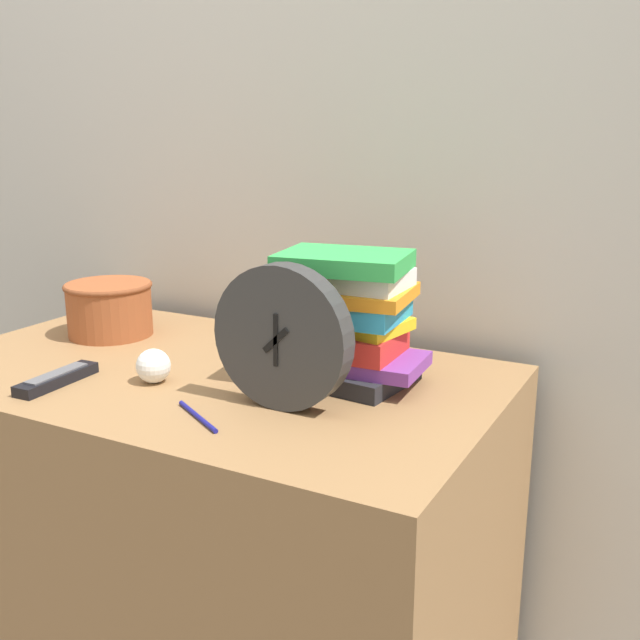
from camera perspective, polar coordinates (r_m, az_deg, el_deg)
name	(u,v)px	position (r m, az deg, el deg)	size (l,w,h in m)	color
wall_back	(306,112)	(1.74, -1.10, 15.57)	(6.00, 0.04, 2.40)	beige
desk	(212,533)	(1.62, -8.22, -15.78)	(1.13, 0.67, 0.71)	olive
desk_clock	(282,337)	(1.24, -2.92, -1.33)	(0.25, 0.05, 0.25)	#333333
book_stack	(351,318)	(1.36, 2.38, 0.15)	(0.27, 0.21, 0.24)	#232328
basket	(109,307)	(1.75, -15.75, 0.98)	(0.20, 0.20, 0.12)	#994C28
tv_remote	(57,379)	(1.46, -19.41, -4.24)	(0.05, 0.18, 0.02)	black
crumpled_paper_ball	(153,366)	(1.42, -12.58, -3.43)	(0.06, 0.06, 0.06)	white
pen	(198,416)	(1.24, -9.31, -7.26)	(0.13, 0.08, 0.01)	navy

